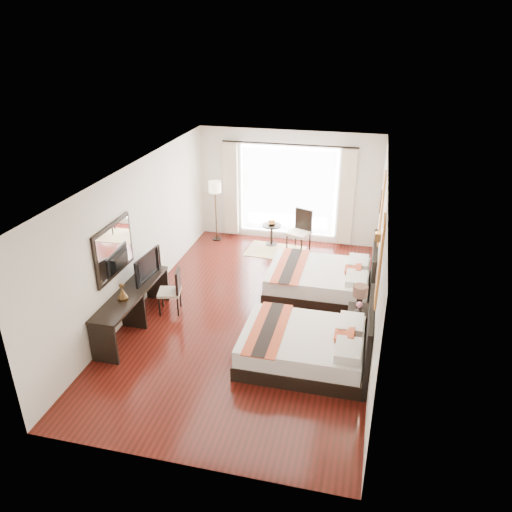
% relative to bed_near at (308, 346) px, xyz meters
% --- Properties ---
extents(floor, '(4.50, 7.50, 0.01)m').
position_rel_bed_near_xyz_m(floor, '(-1.26, 1.26, -0.31)').
color(floor, '#361009').
rests_on(floor, ground).
extents(ceiling, '(4.50, 7.50, 0.02)m').
position_rel_bed_near_xyz_m(ceiling, '(-1.26, 1.26, 2.48)').
color(ceiling, white).
rests_on(ceiling, wall_headboard).
extents(wall_headboard, '(0.01, 7.50, 2.80)m').
position_rel_bed_near_xyz_m(wall_headboard, '(0.98, 1.26, 1.09)').
color(wall_headboard, silver).
rests_on(wall_headboard, floor).
extents(wall_desk, '(0.01, 7.50, 2.80)m').
position_rel_bed_near_xyz_m(wall_desk, '(-3.51, 1.26, 1.09)').
color(wall_desk, silver).
rests_on(wall_desk, floor).
extents(wall_window, '(4.50, 0.01, 2.80)m').
position_rel_bed_near_xyz_m(wall_window, '(-1.26, 5.00, 1.09)').
color(wall_window, silver).
rests_on(wall_window, floor).
extents(wall_entry, '(4.50, 0.01, 2.80)m').
position_rel_bed_near_xyz_m(wall_entry, '(-1.26, -2.49, 1.09)').
color(wall_entry, silver).
rests_on(wall_entry, floor).
extents(window_glass, '(2.40, 0.02, 2.20)m').
position_rel_bed_near_xyz_m(window_glass, '(-1.26, 4.99, 0.99)').
color(window_glass, white).
rests_on(window_glass, wall_window).
extents(sheer_curtain, '(2.30, 0.02, 2.10)m').
position_rel_bed_near_xyz_m(sheer_curtain, '(-1.26, 4.93, 0.99)').
color(sheer_curtain, white).
rests_on(sheer_curtain, wall_window).
extents(drape_left, '(0.35, 0.14, 2.35)m').
position_rel_bed_near_xyz_m(drape_left, '(-2.71, 4.89, 0.97)').
color(drape_left, beige).
rests_on(drape_left, floor).
extents(drape_right, '(0.35, 0.14, 2.35)m').
position_rel_bed_near_xyz_m(drape_right, '(0.19, 4.89, 0.97)').
color(drape_right, beige).
rests_on(drape_right, floor).
extents(art_panel_near, '(0.03, 0.50, 1.35)m').
position_rel_bed_near_xyz_m(art_panel_near, '(0.97, 0.00, 1.64)').
color(art_panel_near, '#8A3C14').
rests_on(art_panel_near, wall_headboard).
extents(art_panel_far, '(0.03, 0.50, 1.35)m').
position_rel_bed_near_xyz_m(art_panel_far, '(0.97, 2.35, 1.64)').
color(art_panel_far, '#8A3C14').
rests_on(art_panel_far, wall_headboard).
extents(wall_sconce, '(0.10, 0.14, 0.14)m').
position_rel_bed_near_xyz_m(wall_sconce, '(0.93, 1.03, 1.61)').
color(wall_sconce, '#453018').
rests_on(wall_sconce, wall_headboard).
extents(mirror_frame, '(0.04, 1.25, 0.95)m').
position_rel_bed_near_xyz_m(mirror_frame, '(-3.48, 0.28, 1.24)').
color(mirror_frame, black).
rests_on(mirror_frame, wall_desk).
extents(mirror_glass, '(0.01, 1.12, 0.82)m').
position_rel_bed_near_xyz_m(mirror_glass, '(-3.46, 0.28, 1.24)').
color(mirror_glass, white).
rests_on(mirror_glass, mirror_frame).
extents(bed_near, '(2.09, 1.63, 1.18)m').
position_rel_bed_near_xyz_m(bed_near, '(0.00, 0.00, 0.00)').
color(bed_near, black).
rests_on(bed_near, floor).
extents(bed_far, '(2.14, 1.67, 1.21)m').
position_rel_bed_near_xyz_m(bed_far, '(-0.03, 2.35, 0.01)').
color(bed_far, black).
rests_on(bed_far, floor).
extents(nightstand, '(0.42, 0.52, 0.50)m').
position_rel_bed_near_xyz_m(nightstand, '(0.76, 1.03, -0.06)').
color(nightstand, black).
rests_on(nightstand, floor).
extents(table_lamp, '(0.26, 0.26, 0.42)m').
position_rel_bed_near_xyz_m(table_lamp, '(0.74, 1.14, 0.48)').
color(table_lamp, black).
rests_on(table_lamp, nightstand).
extents(vase, '(0.18, 0.18, 0.14)m').
position_rel_bed_near_xyz_m(vase, '(0.74, 0.86, 0.27)').
color(vase, black).
rests_on(vase, nightstand).
extents(console_desk, '(0.50, 2.20, 0.76)m').
position_rel_bed_near_xyz_m(console_desk, '(-3.25, 0.28, 0.07)').
color(console_desk, black).
rests_on(console_desk, floor).
extents(television, '(0.19, 0.89, 0.51)m').
position_rel_bed_near_xyz_m(television, '(-3.23, 0.83, 0.70)').
color(television, black).
rests_on(television, console_desk).
extents(bronze_figurine, '(0.21, 0.21, 0.28)m').
position_rel_bed_near_xyz_m(bronze_figurine, '(-3.25, -0.01, 0.59)').
color(bronze_figurine, '#453018').
rests_on(bronze_figurine, console_desk).
extents(desk_chair, '(0.50, 0.50, 0.89)m').
position_rel_bed_near_xyz_m(desk_chair, '(-2.81, 0.97, -0.03)').
color(desk_chair, beige).
rests_on(desk_chair, floor).
extents(floor_lamp, '(0.31, 0.31, 1.55)m').
position_rel_bed_near_xyz_m(floor_lamp, '(-3.02, 4.55, 1.00)').
color(floor_lamp, black).
rests_on(floor_lamp, floor).
extents(side_table, '(0.47, 0.47, 0.55)m').
position_rel_bed_near_xyz_m(side_table, '(-1.58, 4.55, -0.03)').
color(side_table, black).
rests_on(side_table, floor).
extents(fruit_bowl, '(0.29, 0.29, 0.05)m').
position_rel_bed_near_xyz_m(fruit_bowl, '(-1.58, 4.56, 0.27)').
color(fruit_bowl, '#442F18').
rests_on(fruit_bowl, side_table).
extents(window_chair, '(0.63, 0.63, 1.04)m').
position_rel_bed_near_xyz_m(window_chair, '(-0.85, 4.32, 0.01)').
color(window_chair, beige).
rests_on(window_chair, floor).
extents(jute_rug, '(1.44, 1.02, 0.01)m').
position_rel_bed_near_xyz_m(jute_rug, '(-1.40, 4.18, -0.30)').
color(jute_rug, tan).
rests_on(jute_rug, floor).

